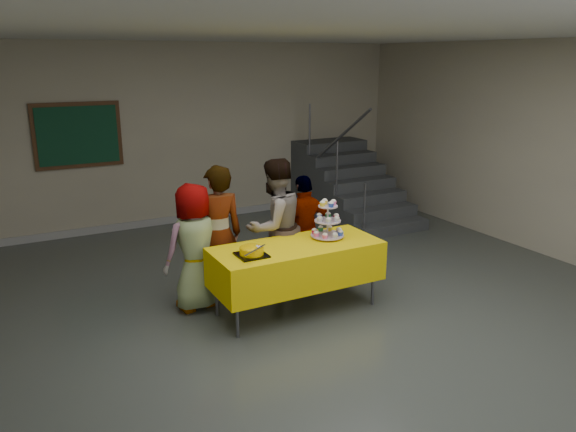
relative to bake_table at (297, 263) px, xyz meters
name	(u,v)px	position (x,y,z in m)	size (l,w,h in m)	color
room_shell	(354,130)	(0.05, -0.95, 1.57)	(10.00, 10.04, 3.02)	#4C514C
bake_table	(297,263)	(0.00, 0.00, 0.00)	(1.88, 0.78, 0.77)	#595960
cupcake_stand	(328,223)	(0.44, 0.07, 0.39)	(0.38, 0.38, 0.44)	silver
bear_cake	(252,250)	(-0.58, -0.09, 0.27)	(0.32, 0.36, 0.12)	black
schoolchild_a	(195,247)	(-0.97, 0.59, 0.17)	(0.71, 0.46, 1.44)	slate
schoolchild_b	(218,235)	(-0.68, 0.61, 0.25)	(0.59, 0.39, 1.62)	slate
schoolchild_c	(275,227)	(0.03, 0.60, 0.26)	(0.79, 0.62, 1.63)	#5C5B65
schoolchild_d	(305,229)	(0.50, 0.70, 0.13)	(0.80, 0.33, 1.37)	slate
staircase	(345,187)	(2.75, 3.16, -0.07)	(1.30, 2.40, 2.04)	#424447
noticeboard	(78,135)	(-1.62, 3.99, 1.04)	(1.30, 0.05, 1.00)	#472B16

